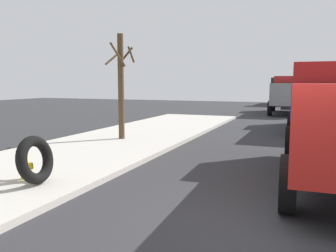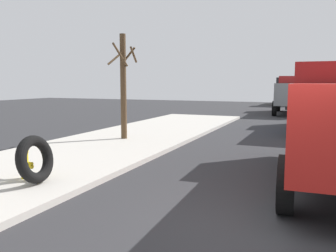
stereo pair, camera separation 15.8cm
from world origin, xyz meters
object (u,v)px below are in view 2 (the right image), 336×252
(dump_truck_blue, at_px, (325,99))
(fire_hydrant, at_px, (25,162))
(dump_truck_gray, at_px, (294,93))
(dump_truck_yellow, at_px, (292,90))
(loose_tire, at_px, (35,159))
(bare_tree, at_px, (123,84))

(dump_truck_blue, bearing_deg, fire_hydrant, 152.56)
(dump_truck_gray, bearing_deg, dump_truck_yellow, 3.94)
(fire_hydrant, height_order, dump_truck_blue, dump_truck_blue)
(loose_tire, height_order, dump_truck_yellow, dump_truck_yellow)
(fire_hydrant, relative_size, dump_truck_gray, 0.11)
(dump_truck_blue, xyz_separation_m, dump_truck_yellow, (22.35, 2.85, 0.00))
(bare_tree, bearing_deg, dump_truck_gray, -18.46)
(dump_truck_gray, relative_size, bare_tree, 1.68)
(dump_truck_yellow, bearing_deg, dump_truck_blue, -172.73)
(dump_truck_blue, xyz_separation_m, bare_tree, (-6.83, 7.64, 0.77))
(dump_truck_gray, bearing_deg, bare_tree, 161.54)
(dump_truck_yellow, bearing_deg, dump_truck_gray, -176.06)
(dump_truck_yellow, height_order, bare_tree, bare_tree)
(fire_hydrant, xyz_separation_m, dump_truck_yellow, (35.40, -3.93, 1.05))
(loose_tire, bearing_deg, fire_hydrant, 67.04)
(fire_hydrant, xyz_separation_m, bare_tree, (6.22, 0.87, 1.83))
(bare_tree, bearing_deg, dump_truck_yellow, -9.33)
(loose_tire, relative_size, dump_truck_yellow, 0.15)
(loose_tire, xyz_separation_m, dump_truck_yellow, (35.63, -3.38, 0.90))
(dump_truck_gray, distance_m, bare_tree, 17.83)
(fire_hydrant, height_order, dump_truck_yellow, dump_truck_yellow)
(loose_tire, distance_m, bare_tree, 6.81)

